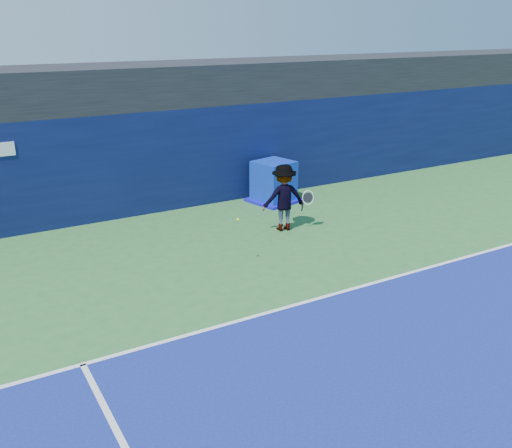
# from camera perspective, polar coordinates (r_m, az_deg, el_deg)

# --- Properties ---
(ground) EXTENTS (80.00, 80.00, 0.00)m
(ground) POSITION_cam_1_polar(r_m,az_deg,el_deg) (10.11, 17.44, -13.62)
(ground) COLOR #306B30
(ground) RESTS_ON ground
(baseline) EXTENTS (24.00, 0.10, 0.01)m
(baseline) POSITION_cam_1_polar(r_m,az_deg,el_deg) (12.01, 6.98, -7.19)
(baseline) COLOR white
(baseline) RESTS_ON ground
(stadium_band) EXTENTS (36.00, 3.00, 1.20)m
(stadium_band) POSITION_cam_1_polar(r_m,az_deg,el_deg) (18.31, -9.03, 13.72)
(stadium_band) COLOR black
(stadium_band) RESTS_ON back_wall_assembly
(back_wall_assembly) EXTENTS (36.00, 1.03, 3.00)m
(back_wall_assembly) POSITION_cam_1_polar(r_m,az_deg,el_deg) (17.72, -7.50, 6.72)
(back_wall_assembly) COLOR #0B123D
(back_wall_assembly) RESTS_ON ground
(equipment_cart) EXTENTS (1.63, 1.63, 1.30)m
(equipment_cart) POSITION_cam_1_polar(r_m,az_deg,el_deg) (17.99, 1.78, 4.09)
(equipment_cart) COLOR #0C28A8
(equipment_cart) RESTS_ON ground
(tennis_player) EXTENTS (1.41, 0.92, 1.82)m
(tennis_player) POSITION_cam_1_polar(r_m,az_deg,el_deg) (15.41, 2.79, 2.66)
(tennis_player) COLOR white
(tennis_player) RESTS_ON ground
(tennis_ball) EXTENTS (0.07, 0.07, 0.07)m
(tennis_ball) POSITION_cam_1_polar(r_m,az_deg,el_deg) (12.97, -1.82, 0.45)
(tennis_ball) COLOR #B9E619
(tennis_ball) RESTS_ON ground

